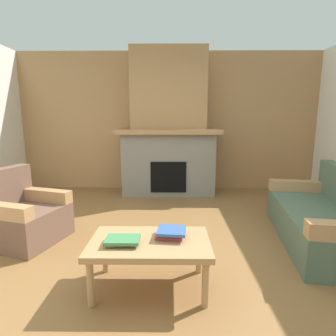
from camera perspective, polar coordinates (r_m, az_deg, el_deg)
ground at (r=2.97m, az=-0.31°, el=-18.55°), size 9.00×9.00×0.00m
wall_back_wood_panel at (r=5.60m, az=0.15°, el=9.53°), size 6.00×0.12×2.70m
fireplace at (r=5.23m, az=0.12°, el=7.42°), size 1.90×0.82×2.70m
couch at (r=3.69m, az=29.99°, el=-9.23°), size 1.11×1.91×0.85m
armchair at (r=3.68m, az=-28.05°, el=-8.93°), size 0.95×0.95×0.85m
coffee_table at (r=2.39m, az=-3.80°, el=-15.99°), size 1.00×0.60×0.43m
book_stack_near_edge at (r=2.33m, az=-9.46°, el=-14.59°), size 0.27×0.21×0.05m
book_stack_center at (r=2.40m, az=0.54°, el=-13.32°), size 0.27×0.24×0.07m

